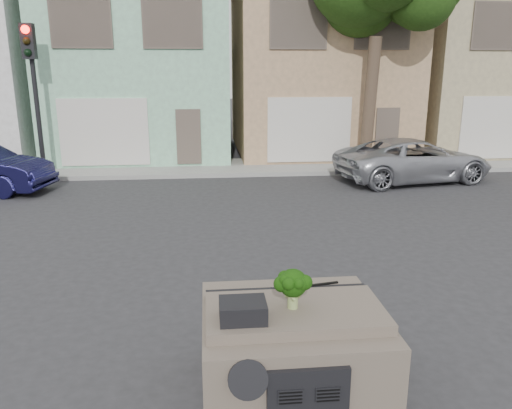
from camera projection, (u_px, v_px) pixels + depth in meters
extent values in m
plane|color=#303033|center=(262.00, 284.00, 8.69)|extent=(120.00, 120.00, 0.00)
cube|color=gray|center=(231.00, 167.00, 18.76)|extent=(40.00, 3.00, 0.15)
cube|color=#95D2AB|center=(143.00, 66.00, 21.30)|extent=(7.20, 8.20, 7.55)
cube|color=tan|center=(316.00, 66.00, 22.03)|extent=(7.20, 8.20, 7.55)
cube|color=tan|center=(477.00, 67.00, 22.75)|extent=(7.20, 8.20, 7.55)
imported|color=#AFB1B8|center=(412.00, 181.00, 16.77)|extent=(5.50, 3.24, 1.44)
cube|color=black|center=(36.00, 103.00, 16.53)|extent=(0.40, 0.40, 5.10)
cube|color=#203F11|center=(373.00, 51.00, 17.48)|extent=(4.40, 4.00, 8.50)
cube|color=#65594C|center=(292.00, 347.00, 5.66)|extent=(2.00, 1.80, 1.12)
cube|color=black|center=(243.00, 310.00, 5.09)|extent=(0.48, 0.38, 0.20)
cube|color=black|center=(311.00, 285.00, 5.90)|extent=(0.69, 0.15, 0.02)
cube|color=black|center=(293.00, 288.00, 5.31)|extent=(0.52, 0.52, 0.45)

